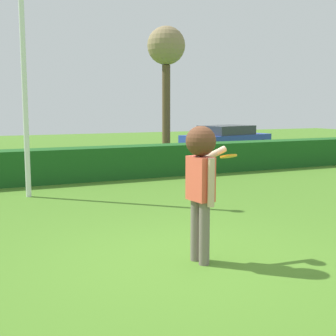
# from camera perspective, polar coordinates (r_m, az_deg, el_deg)

# --- Properties ---
(ground_plane) EXTENTS (60.00, 60.00, 0.00)m
(ground_plane) POSITION_cam_1_polar(r_m,az_deg,el_deg) (6.40, 2.85, -11.21)
(ground_plane) COLOR #487824
(person) EXTENTS (0.76, 0.62, 1.82)m
(person) POSITION_cam_1_polar(r_m,az_deg,el_deg) (6.02, 4.10, -0.57)
(person) COLOR slate
(person) RESTS_ON ground
(frisbee) EXTENTS (0.23, 0.23, 0.08)m
(frisbee) POSITION_cam_1_polar(r_m,az_deg,el_deg) (6.37, 7.49, 1.45)
(frisbee) COLOR orange
(lamppost) EXTENTS (0.24, 0.24, 5.76)m
(lamppost) POSITION_cam_1_polar(r_m,az_deg,el_deg) (11.04, -17.46, 13.10)
(lamppost) COLOR silver
(lamppost) RESTS_ON ground
(hedge_row) EXTENTS (22.38, 0.90, 0.93)m
(hedge_row) POSITION_cam_1_polar(r_m,az_deg,el_deg) (13.11, -12.34, 0.38)
(hedge_row) COLOR #1A531C
(hedge_row) RESTS_ON ground
(parked_car_blue) EXTENTS (4.49, 2.67, 1.25)m
(parked_car_blue) POSITION_cam_1_polar(r_m,az_deg,el_deg) (20.81, 7.22, 3.69)
(parked_car_blue) COLOR #263FA5
(parked_car_blue) RESTS_ON ground
(willow_tree) EXTENTS (1.75, 1.75, 5.74)m
(willow_tree) POSITION_cam_1_polar(r_m,az_deg,el_deg) (21.85, -0.23, 14.18)
(willow_tree) COLOR brown
(willow_tree) RESTS_ON ground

